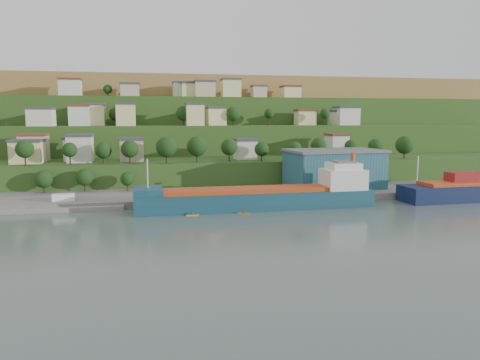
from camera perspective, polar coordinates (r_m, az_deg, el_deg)
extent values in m
plane|color=#46554E|center=(122.56, 2.37, -4.27)|extent=(500.00, 500.00, 0.00)
cube|color=slate|center=(154.51, 7.13, -1.87)|extent=(220.00, 26.00, 4.00)
cube|color=slate|center=(143.23, -21.84, -3.09)|extent=(40.00, 18.00, 2.40)
cube|color=#284719|center=(176.66, -1.94, -0.64)|extent=(260.00, 32.00, 20.00)
cube|color=#284719|center=(206.06, -3.30, 0.52)|extent=(280.00, 32.00, 44.00)
cube|color=#284719|center=(235.61, -4.33, 1.38)|extent=(300.00, 32.00, 70.00)
cube|color=brown|center=(308.88, -6.02, 2.81)|extent=(360.00, 120.00, 96.00)
cube|color=beige|center=(173.47, -24.51, 3.05)|extent=(9.85, 8.63, 7.17)
cube|color=#3F3F44|center=(173.25, -24.59, 4.38)|extent=(10.45, 9.23, 0.90)
cube|color=#C5B395|center=(181.15, -23.82, 3.53)|extent=(9.23, 7.55, 8.91)
cube|color=brown|center=(180.93, -23.90, 5.08)|extent=(9.83, 8.15, 0.90)
cube|color=silver|center=(177.32, -19.23, 3.46)|extent=(8.40, 7.50, 7.59)
cube|color=#3F3F44|center=(177.11, -19.29, 4.83)|extent=(9.00, 8.10, 0.90)
cube|color=silver|center=(170.97, -18.88, 3.55)|extent=(8.22, 8.67, 8.82)
cube|color=#3F3F44|center=(170.74, -18.95, 5.18)|extent=(8.82, 9.27, 0.90)
cube|color=#C5B395|center=(171.34, -13.02, 3.52)|extent=(8.02, 8.62, 7.38)
cube|color=#3F3F44|center=(171.12, -13.06, 4.91)|extent=(8.62, 9.22, 0.90)
cube|color=silver|center=(174.40, 0.65, 3.68)|extent=(7.64, 7.86, 6.77)
cube|color=#3F3F44|center=(174.19, 0.65, 4.94)|extent=(8.24, 8.46, 0.90)
cube|color=silver|center=(191.15, 11.71, 4.08)|extent=(7.05, 8.75, 8.24)
cube|color=brown|center=(190.95, 11.75, 5.45)|extent=(7.65, 9.35, 0.90)
cube|color=silver|center=(203.29, -23.07, 6.98)|extent=(9.66, 8.98, 6.56)
cube|color=#3F3F44|center=(203.33, -23.12, 8.03)|extent=(10.26, 9.58, 0.90)
cube|color=silver|center=(206.49, -18.96, 7.36)|extent=(8.11, 7.46, 7.88)
cube|color=brown|center=(206.56, -19.01, 8.57)|extent=(8.71, 8.06, 0.90)
cube|color=#C5B395|center=(209.38, -17.55, 7.39)|extent=(8.63, 7.38, 7.76)
cube|color=#3F3F44|center=(209.44, -17.60, 8.58)|extent=(9.23, 7.98, 0.90)
cube|color=beige|center=(208.94, -17.22, 7.51)|extent=(7.87, 8.84, 8.52)
cube|color=#3F3F44|center=(209.02, -17.27, 8.80)|extent=(8.47, 9.44, 0.90)
cube|color=beige|center=(201.58, -13.74, 7.67)|extent=(7.70, 8.34, 8.71)
cube|color=#3F3F44|center=(201.67, -13.78, 9.04)|extent=(8.30, 8.94, 0.90)
cube|color=beige|center=(200.04, -5.53, 7.85)|extent=(7.34, 7.42, 8.67)
cube|color=#3F3F44|center=(200.13, -5.55, 9.22)|extent=(7.94, 8.02, 0.90)
cube|color=beige|center=(207.23, -2.90, 7.66)|extent=(7.68, 8.93, 7.26)
cube|color=#3F3F44|center=(207.29, -2.91, 8.79)|extent=(8.28, 9.53, 0.90)
cube|color=beige|center=(220.57, 7.94, 7.47)|extent=(8.65, 7.04, 6.32)
cube|color=brown|center=(220.61, 7.96, 8.41)|extent=(9.25, 7.64, 0.90)
cube|color=silver|center=(226.44, 12.25, 7.35)|extent=(9.08, 8.57, 6.18)
cube|color=#3F3F44|center=(226.47, 12.27, 8.25)|extent=(9.68, 9.17, 0.90)
cube|color=silver|center=(223.22, 12.82, 7.53)|extent=(9.92, 8.93, 7.69)
cube|color=#3F3F44|center=(223.28, 12.85, 8.63)|extent=(10.52, 9.53, 0.90)
cube|color=silver|center=(236.16, -19.99, 10.42)|extent=(9.75, 7.04, 7.77)
cube|color=brown|center=(236.45, -20.04, 11.47)|extent=(10.35, 7.64, 0.90)
cube|color=#C5B395|center=(236.08, -13.26, 10.48)|extent=(8.74, 8.64, 6.19)
cube|color=#3F3F44|center=(236.30, -13.28, 11.34)|extent=(9.34, 9.24, 0.90)
cube|color=silver|center=(236.99, -7.00, 10.73)|extent=(9.30, 8.49, 7.18)
cube|color=#3F3F44|center=(237.26, -7.02, 11.70)|extent=(9.90, 9.09, 0.90)
cube|color=beige|center=(238.89, -6.96, 10.71)|extent=(7.16, 7.87, 7.22)
cube|color=brown|center=(239.16, -6.98, 11.68)|extent=(7.76, 8.47, 0.90)
cube|color=beige|center=(231.52, -6.15, 10.75)|extent=(7.90, 8.91, 6.64)
cube|color=#3F3F44|center=(231.77, -6.16, 11.68)|extent=(8.50, 9.51, 0.90)
cube|color=#C5B395|center=(229.87, -4.36, 10.87)|extent=(9.60, 8.73, 7.25)
cube|color=#3F3F44|center=(230.15, -4.37, 11.89)|extent=(10.20, 9.33, 0.90)
cube|color=beige|center=(236.03, -1.12, 10.99)|extent=(8.97, 7.92, 8.78)
cube|color=#3F3F44|center=(236.38, -1.12, 12.16)|extent=(9.57, 8.52, 0.90)
cube|color=#C5B395|center=(245.45, 2.29, 10.55)|extent=(7.08, 7.31, 6.23)
cube|color=#3F3F44|center=(245.67, 2.29, 11.38)|extent=(7.68, 7.91, 0.90)
cube|color=beige|center=(247.35, 6.16, 10.47)|extent=(8.99, 8.66, 6.03)
cube|color=brown|center=(247.56, 6.18, 11.27)|extent=(9.59, 9.26, 0.90)
cylinder|color=#382619|center=(163.61, -24.71, 2.23)|extent=(0.50, 0.50, 3.81)
sphere|color=black|center=(163.37, -24.77, 3.44)|extent=(5.72, 5.72, 5.72)
cylinder|color=#382619|center=(161.22, -20.00, 2.36)|extent=(0.50, 0.50, 3.65)
sphere|color=black|center=(161.00, -20.05, 3.48)|extent=(4.81, 4.81, 4.81)
cylinder|color=#382619|center=(162.85, -16.29, 2.43)|extent=(0.50, 0.50, 2.93)
sphere|color=black|center=(162.64, -16.33, 3.47)|extent=(5.43, 5.43, 5.43)
cylinder|color=#382619|center=(160.42, -13.26, 2.53)|extent=(0.50, 0.50, 3.33)
sphere|color=black|center=(160.18, -13.29, 3.70)|extent=(5.86, 5.86, 5.86)
cylinder|color=#382619|center=(159.83, -8.93, 2.67)|extent=(0.50, 0.50, 3.57)
sphere|color=black|center=(159.57, -8.96, 4.00)|extent=(7.02, 7.02, 7.02)
cylinder|color=#382619|center=(162.65, -5.26, 2.81)|extent=(0.50, 0.50, 3.54)
sphere|color=black|center=(162.40, -5.27, 4.10)|extent=(6.97, 6.97, 6.97)
cylinder|color=#382619|center=(165.39, -1.31, 2.89)|extent=(0.50, 0.50, 3.39)
sphere|color=black|center=(165.16, -1.32, 4.03)|extent=(5.90, 5.90, 5.90)
cylinder|color=#382619|center=(166.85, 2.66, 2.81)|extent=(0.50, 0.50, 2.78)
sphere|color=black|center=(166.65, 2.66, 3.77)|extent=(5.14, 5.14, 5.14)
cylinder|color=#382619|center=(170.61, 6.68, 2.89)|extent=(0.50, 0.50, 2.87)
sphere|color=black|center=(170.41, 6.69, 3.83)|extent=(4.96, 4.96, 4.96)
cylinder|color=#382619|center=(174.48, 9.55, 3.07)|extent=(0.50, 0.50, 3.70)
sphere|color=black|center=(174.25, 9.57, 4.19)|extent=(5.67, 5.67, 5.67)
cylinder|color=#382619|center=(175.45, 13.37, 2.99)|extent=(0.50, 0.50, 3.67)
sphere|color=black|center=(175.24, 13.40, 4.03)|extent=(4.86, 4.86, 4.86)
cylinder|color=#382619|center=(182.43, 16.16, 2.99)|extent=(0.50, 0.50, 3.19)
sphere|color=black|center=(182.22, 16.20, 3.97)|extent=(5.60, 5.60, 5.60)
cylinder|color=#382619|center=(187.95, 19.38, 2.99)|extent=(0.50, 0.50, 3.23)
sphere|color=black|center=(187.74, 19.43, 4.05)|extent=(6.80, 6.80, 6.80)
cylinder|color=#382619|center=(209.52, -14.85, 6.88)|extent=(0.50, 0.50, 3.28)
sphere|color=black|center=(209.53, -14.88, 7.78)|extent=(5.97, 5.97, 5.97)
cylinder|color=#382619|center=(202.95, -6.91, 7.08)|extent=(0.50, 0.50, 3.45)
sphere|color=black|center=(202.96, -6.92, 8.06)|extent=(6.25, 6.25, 6.25)
cylinder|color=#382619|center=(215.44, 3.58, 7.22)|extent=(0.50, 0.50, 4.04)
sphere|color=black|center=(215.46, 3.59, 8.10)|extent=(4.59, 4.59, 4.59)
cylinder|color=#382619|center=(213.28, 10.30, 7.11)|extent=(0.50, 0.50, 4.00)
sphere|color=black|center=(213.29, 10.32, 7.97)|extent=(4.43, 4.43, 4.43)
cylinder|color=#382619|center=(204.30, -0.83, 7.10)|extent=(0.50, 0.50, 3.20)
sphere|color=black|center=(204.31, -0.83, 8.04)|extent=(6.26, 6.26, 6.26)
cylinder|color=#382619|center=(207.62, -2.80, 7.19)|extent=(0.50, 0.50, 3.85)
sphere|color=black|center=(207.63, -2.81, 8.11)|extent=(5.08, 5.08, 5.08)
cylinder|color=#382619|center=(237.21, -15.81, 9.97)|extent=(0.50, 0.50, 2.82)
sphere|color=black|center=(237.35, -15.83, 10.61)|extent=(4.40, 4.40, 4.40)
cube|color=#14344D|center=(131.01, 1.96, -2.86)|extent=(66.94, 11.13, 6.68)
cube|color=#B54018|center=(129.94, 1.15, -1.19)|extent=(49.73, 9.06, 1.15)
cube|color=#14344D|center=(126.86, -11.16, -1.37)|extent=(7.74, 10.57, 1.91)
cube|color=silver|center=(138.23, 12.43, 0.11)|extent=(11.55, 9.66, 5.73)
cube|color=silver|center=(137.81, 12.47, 1.69)|extent=(8.66, 7.72, 1.91)
cube|color=#595B5E|center=(137.69, 12.49, 2.20)|extent=(5.78, 5.78, 0.57)
cylinder|color=#B54018|center=(138.77, 13.59, 2.69)|extent=(1.16, 1.16, 2.86)
cylinder|color=silver|center=(126.23, -11.21, 0.77)|extent=(0.35, 0.35, 7.64)
cube|color=silver|center=(127.23, -9.84, -2.27)|extent=(13.47, 10.91, 0.24)
cylinder|color=silver|center=(149.91, 20.84, 1.30)|extent=(0.35, 0.35, 7.42)
cube|color=maroon|center=(159.86, 25.95, 0.39)|extent=(12.88, 5.69, 2.76)
cube|color=#1D5259|center=(159.58, 11.37, 1.24)|extent=(31.36, 20.38, 12.00)
cube|color=#595B5E|center=(159.03, 11.43, 3.53)|extent=(32.44, 21.45, 0.80)
cube|color=white|center=(140.26, -20.72, -2.17)|extent=(6.37, 3.41, 2.83)
cube|color=silver|center=(141.81, -19.47, -2.43)|extent=(4.05, 2.76, 0.76)
cube|color=orange|center=(123.82, 0.50, -4.09)|extent=(2.99, 1.69, 0.23)
sphere|color=#3F3F44|center=(123.75, 0.50, -3.91)|extent=(0.53, 0.53, 0.53)
cube|color=gold|center=(122.06, -5.82, -4.29)|extent=(3.38, 0.64, 0.25)
sphere|color=#3F3F44|center=(121.97, -5.83, -4.09)|extent=(0.59, 0.59, 0.59)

